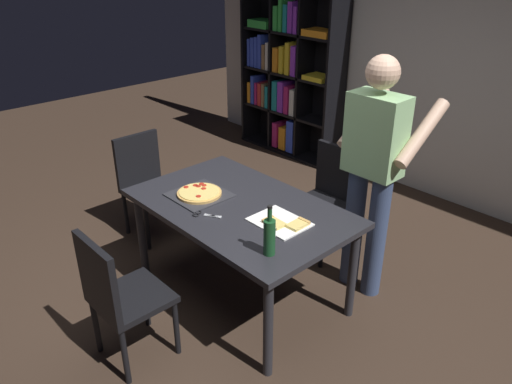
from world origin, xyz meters
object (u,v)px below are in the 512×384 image
pepperoni_pizza_on_tray (199,194)px  bookshelf (289,73)px  chair_far_side (328,193)px  wine_bottle (269,236)px  kitchen_scissors (203,214)px  chair_near_camera (118,293)px  chair_left_end (146,179)px  person_serving_pizza (374,166)px  dining_table (240,215)px

pepperoni_pizza_on_tray → bookshelf: bearing=121.1°
chair_far_side → pepperoni_pizza_on_tray: chair_far_side is taller
wine_bottle → kitchen_scissors: 0.64m
chair_far_side → wine_bottle: 1.41m
chair_near_camera → chair_far_side: bearing=90.0°
pepperoni_pizza_on_tray → chair_left_end: bearing=173.0°
chair_far_side → kitchen_scissors: bearing=-93.0°
chair_near_camera → chair_left_end: size_ratio=1.00×
person_serving_pizza → kitchen_scissors: 1.21m
chair_near_camera → person_serving_pizza: person_serving_pizza is taller
bookshelf → chair_far_side: bearing=-38.0°
chair_left_end → bookshelf: 2.48m
dining_table → wine_bottle: size_ratio=4.90×
bookshelf → chair_near_camera: bearing=-61.6°
chair_near_camera → bookshelf: 3.83m
chair_left_end → person_serving_pizza: person_serving_pizza is taller
bookshelf → person_serving_pizza: bookshelf is taller
wine_bottle → pepperoni_pizza_on_tray: bearing=170.0°
wine_bottle → kitchen_scissors: wine_bottle is taller
wine_bottle → kitchen_scissors: bearing=-179.7°
dining_table → kitchen_scissors: (-0.06, -0.27, 0.08)m
dining_table → bookshelf: bookshelf is taller
dining_table → person_serving_pizza: 0.98m
person_serving_pizza → pepperoni_pizza_on_tray: size_ratio=4.63×
chair_far_side → bookshelf: bearing=142.0°
chair_far_side → pepperoni_pizza_on_tray: (-0.31, -1.08, 0.25)m
chair_far_side → wine_bottle: wine_bottle is taller
chair_left_end → bookshelf: bearing=103.0°
chair_left_end → wine_bottle: (1.83, -0.27, 0.36)m
person_serving_pizza → dining_table: bearing=-126.1°
kitchen_scissors → chair_far_side: bearing=87.0°
bookshelf → kitchen_scissors: bearing=-56.7°
dining_table → chair_far_side: (0.00, 0.97, -0.16)m
dining_table → kitchen_scissors: kitchen_scissors is taller
chair_far_side → bookshelf: size_ratio=0.46×
dining_table → chair_left_end: chair_left_end is taller
person_serving_pizza → wine_bottle: bearing=-88.8°
person_serving_pizza → chair_near_camera: bearing=-107.6°
chair_left_end → person_serving_pizza: (1.80, 0.75, 0.49)m
chair_far_side → kitchen_scissors: size_ratio=4.68×
kitchen_scissors → bookshelf: bearing=123.3°
chair_far_side → wine_bottle: bearing=-65.4°
dining_table → person_serving_pizza: size_ratio=0.89×
chair_left_end → wine_bottle: wine_bottle is taller
pepperoni_pizza_on_tray → wine_bottle: bearing=-10.0°
bookshelf → wine_bottle: size_ratio=6.17×
chair_near_camera → kitchen_scissors: chair_near_camera is taller
chair_far_side → kitchen_scissors: (-0.06, -1.24, 0.24)m
person_serving_pizza → kitchen_scissors: bearing=-120.8°
chair_near_camera → chair_left_end: 1.59m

